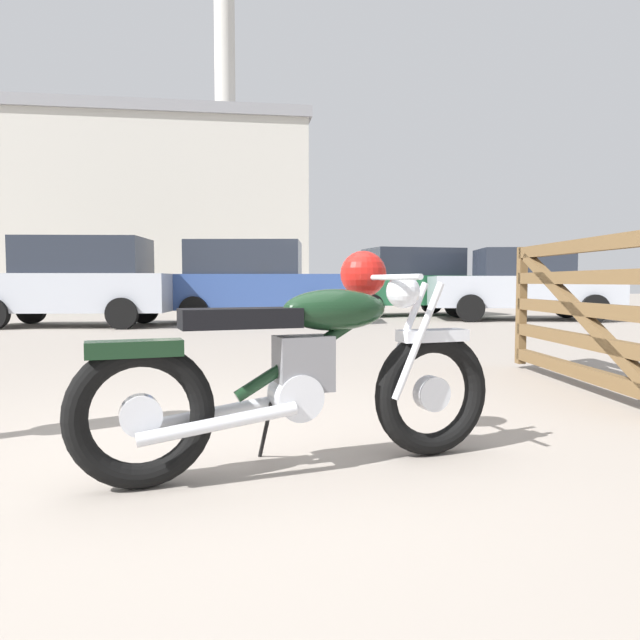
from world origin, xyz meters
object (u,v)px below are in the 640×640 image
(timber_gate, at_px, (596,306))
(dark_sedan_left, at_px, (522,284))
(vintage_motorcycle, at_px, (308,366))
(blue_hatchback_right, at_px, (90,281))
(white_estate_far, at_px, (253,281))
(pale_sedan_back, at_px, (407,281))
(red_hatchback_near, at_px, (77,281))

(timber_gate, height_order, dark_sedan_left, dark_sedan_left)
(timber_gate, bearing_deg, vintage_motorcycle, 126.08)
(timber_gate, xyz_separation_m, blue_hatchback_right, (-8.11, 15.60, 0.24))
(white_estate_far, bearing_deg, pale_sedan_back, 37.90)
(timber_gate, relative_size, blue_hatchback_right, 0.54)
(vintage_motorcycle, height_order, blue_hatchback_right, blue_hatchback_right)
(dark_sedan_left, xyz_separation_m, blue_hatchback_right, (-11.63, 6.54, 0.10))
(pale_sedan_back, height_order, dark_sedan_left, pale_sedan_back)
(vintage_motorcycle, distance_m, dark_sedan_left, 12.19)
(dark_sedan_left, relative_size, white_estate_far, 1.09)
(pale_sedan_back, relative_size, red_hatchback_near, 1.03)
(white_estate_far, relative_size, red_hatchback_near, 1.02)
(timber_gate, relative_size, red_hatchback_near, 0.64)
(pale_sedan_back, height_order, blue_hatchback_right, pale_sedan_back)
(red_hatchback_near, bearing_deg, timber_gate, 131.65)
(pale_sedan_back, distance_m, red_hatchback_near, 8.19)
(pale_sedan_back, relative_size, white_estate_far, 1.01)
(dark_sedan_left, distance_m, white_estate_far, 6.30)
(blue_hatchback_right, bearing_deg, timber_gate, -61.62)
(pale_sedan_back, height_order, red_hatchback_near, same)
(dark_sedan_left, bearing_deg, blue_hatchback_right, -20.29)
(red_hatchback_near, height_order, blue_hatchback_right, red_hatchback_near)
(timber_gate, bearing_deg, red_hatchback_near, 40.49)
(vintage_motorcycle, height_order, pale_sedan_back, pale_sedan_back)
(white_estate_far, distance_m, red_hatchback_near, 3.58)
(blue_hatchback_right, bearing_deg, vintage_motorcycle, -70.71)
(dark_sedan_left, height_order, red_hatchback_near, red_hatchback_near)
(white_estate_far, bearing_deg, timber_gate, -65.47)
(vintage_motorcycle, xyz_separation_m, pale_sedan_back, (3.68, 12.75, 0.43))
(timber_gate, relative_size, pale_sedan_back, 0.62)
(vintage_motorcycle, xyz_separation_m, red_hatchback_near, (-3.89, 9.61, 0.43))
(vintage_motorcycle, relative_size, dark_sedan_left, 0.46)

